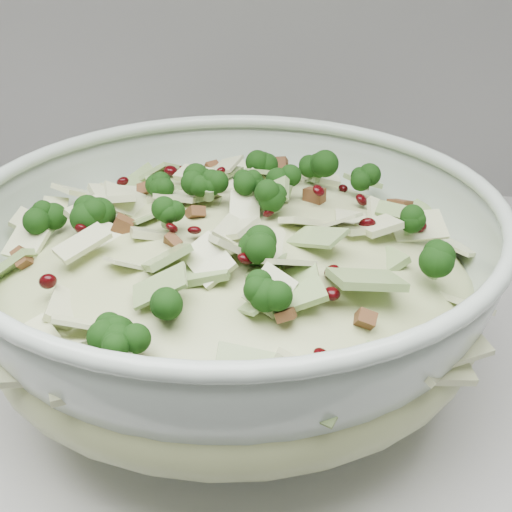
{
  "coord_description": "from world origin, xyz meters",
  "views": [
    {
      "loc": [
        -0.63,
        1.15,
        1.26
      ],
      "look_at": [
        -0.66,
        1.6,
        1.01
      ],
      "focal_mm": 50.0,
      "sensor_mm": 36.0,
      "label": 1
    }
  ],
  "objects": [
    {
      "name": "salad",
      "position": [
        -0.67,
        1.6,
        1.01
      ],
      "size": [
        0.45,
        0.45,
        0.16
      ],
      "rotation": [
        0.0,
        0.0,
        0.3
      ],
      "color": "#B8C587",
      "rests_on": "mixing_bowl"
    },
    {
      "name": "mixing_bowl",
      "position": [
        -0.67,
        1.6,
        0.98
      ],
      "size": [
        0.43,
        0.43,
        0.16
      ],
      "rotation": [
        0.0,
        0.0,
        0.12
      ],
      "color": "#B5C8B7",
      "rests_on": "counter"
    }
  ]
}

